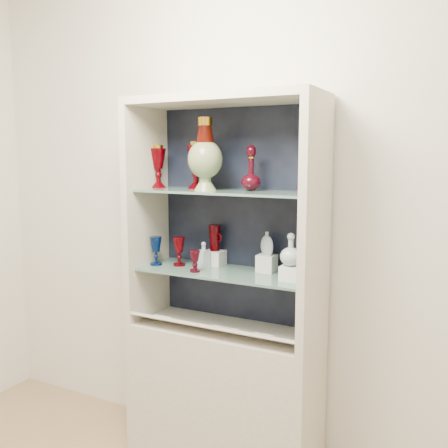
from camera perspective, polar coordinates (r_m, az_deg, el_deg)
The scene contains 31 objects.
wall_back at distance 2.73m, azimuth 2.14°, elevation 2.65°, with size 3.50×0.02×2.80m, color white.
cabinet_base at distance 2.82m, azimuth 0.00°, elevation -18.95°, with size 1.00×0.40×0.75m, color #BDB39F.
cabinet_back_panel at distance 2.71m, azimuth 1.86°, elevation 1.01°, with size 0.98×0.02×1.15m, color black.
cabinet_side_left at distance 2.79m, azimuth -8.78°, elevation 1.13°, with size 0.04×0.40×1.15m, color #BDB39F.
cabinet_side_right at distance 2.36m, azimuth 10.41°, elevation -0.14°, with size 0.04×0.40×1.15m, color #BDB39F.
cabinet_top_cap at distance 2.53m, azimuth 0.00°, elevation 14.04°, with size 1.00×0.40×0.04m, color #BDB39F.
shelf_lower at distance 2.61m, azimuth 0.20°, elevation -5.53°, with size 0.92×0.34×0.01m, color slate.
shelf_upper at distance 2.54m, azimuth 0.21°, elevation 3.72°, with size 0.92×0.34×0.01m, color slate.
label_ledge at distance 2.57m, azimuth -1.16°, elevation -11.86°, with size 0.92×0.18×0.01m, color #BDB39F.
label_card_0 at distance 2.54m, azimuth 0.12°, elevation -11.77°, with size 0.10×0.07×0.00m, color white.
label_card_1 at distance 2.45m, azimuth 4.89°, elevation -12.54°, with size 0.10×0.07×0.00m, color white.
label_card_2 at distance 2.71m, azimuth -6.61°, elevation -10.53°, with size 0.10×0.07×0.00m, color white.
label_card_3 at distance 2.52m, azimuth 0.91°, elevation -11.90°, with size 0.10×0.07×0.00m, color white.
pedestal_lamp_left at distance 2.80m, azimuth -7.53°, elevation 6.56°, with size 0.09×0.09×0.23m, color #4E0005, non-canonical shape.
pedestal_lamp_right at distance 2.69m, azimuth -3.24°, elevation 6.73°, with size 0.10×0.10×0.25m, color #4E0005, non-canonical shape.
enamel_urn at distance 2.55m, azimuth -2.17°, elevation 7.99°, with size 0.18×0.18×0.37m, color #0F4213, non-canonical shape.
ruby_decanter_a at distance 2.52m, azimuth 3.12°, elevation 6.72°, with size 0.10×0.10×0.26m, color #430611, non-canonical shape.
ruby_decanter_b at distance 2.44m, azimuth 10.33°, elevation 6.19°, with size 0.10×0.10×0.22m, color #430611, non-canonical shape.
lidded_bowl at distance 2.35m, azimuth 9.14°, elevation 4.43°, with size 0.07×0.07×0.08m, color #430611, non-canonical shape.
cobalt_goblet at distance 2.76m, azimuth -7.79°, elevation -3.05°, with size 0.07×0.07×0.16m, color #001443, non-canonical shape.
ruby_goblet_tall at distance 2.73m, azimuth -5.16°, elevation -3.13°, with size 0.07×0.07×0.16m, color #4E0005, non-canonical shape.
ruby_goblet_small at distance 2.58m, azimuth -3.35°, elevation -4.28°, with size 0.06×0.06×0.11m, color #430611, non-canonical shape.
riser_ruby_pitcher at distance 2.74m, azimuth -1.06°, elevation -3.87°, with size 0.10×0.10×0.08m, color silver.
ruby_pitcher at distance 2.72m, azimuth -1.06°, elevation -1.58°, with size 0.11×0.07×0.14m, color #4E0005, non-canonical shape.
clear_square_bottle at distance 2.68m, azimuth -2.34°, elevation -3.51°, with size 0.05×0.05×0.14m, color #A7B6C2, non-canonical shape.
riser_flat_flask at distance 2.59m, azimuth 4.91°, elevation -4.49°, with size 0.09×0.09×0.09m, color silver.
flat_flask at distance 2.57m, azimuth 4.93°, elevation -2.16°, with size 0.09×0.04×0.12m, color #A4AFB8, non-canonical shape.
riser_clear_round_decanter at distance 2.43m, azimuth 7.59°, elevation -5.58°, with size 0.09×0.09×0.07m, color silver.
clear_round_decanter at distance 2.41m, azimuth 7.64°, elevation -3.00°, with size 0.10×0.10×0.15m, color #A7B6C2, non-canonical shape.
riser_cameo_medallion at distance 2.52m, azimuth 10.06°, elevation -4.79°, with size 0.08×0.08×0.10m, color silver.
cameo_medallion at distance 2.50m, azimuth 10.12°, elevation -2.29°, with size 0.10×0.04×0.12m, color black, non-canonical shape.
Camera 1 is at (1.16, -0.70, 1.65)m, focal length 40.00 mm.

